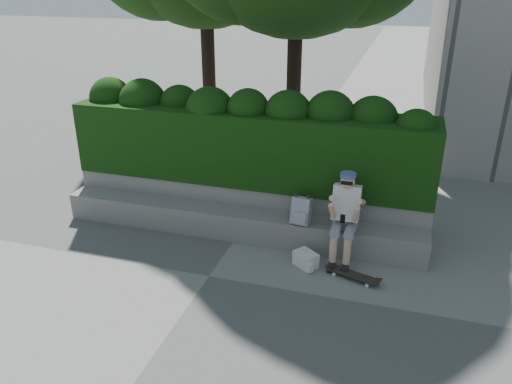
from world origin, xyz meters
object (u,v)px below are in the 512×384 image
(backpack_ground, at_px, (306,259))
(skateboard, at_px, (353,275))
(backpack_plaid, at_px, (301,211))
(person, at_px, (345,213))

(backpack_ground, bearing_deg, skateboard, 26.06)
(backpack_plaid, relative_size, backpack_ground, 1.24)
(person, distance_m, backpack_ground, 0.89)
(backpack_plaid, bearing_deg, skateboard, -25.33)
(backpack_plaid, bearing_deg, backpack_ground, -58.85)
(skateboard, xyz_separation_m, backpack_plaid, (-0.90, 0.61, 0.60))
(person, bearing_deg, backpack_ground, -141.38)
(skateboard, height_order, backpack_ground, backpack_ground)
(person, height_order, backpack_plaid, person)
(person, relative_size, backpack_ground, 4.07)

